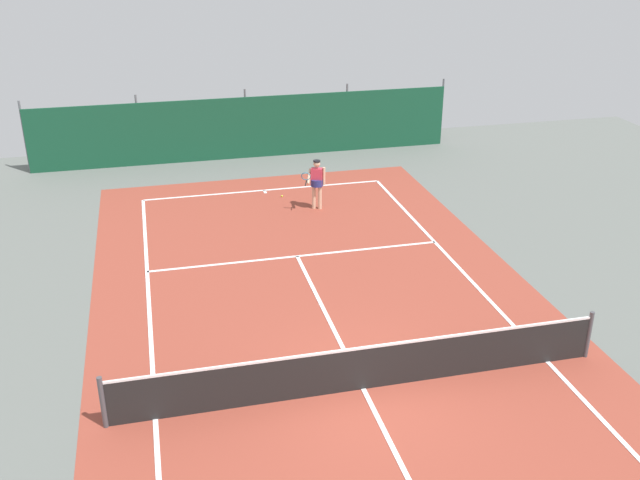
# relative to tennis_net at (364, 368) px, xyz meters

# --- Properties ---
(ground_plane) EXTENTS (36.00, 36.00, 0.00)m
(ground_plane) POSITION_rel_tennis_net_xyz_m (0.00, 0.00, -0.51)
(ground_plane) COLOR slate
(court_surface) EXTENTS (11.02, 26.60, 0.01)m
(court_surface) POSITION_rel_tennis_net_xyz_m (0.00, 0.00, -0.51)
(court_surface) COLOR brown
(court_surface) RESTS_ON ground
(tennis_net) EXTENTS (10.12, 0.10, 1.10)m
(tennis_net) POSITION_rel_tennis_net_xyz_m (0.00, 0.00, 0.00)
(tennis_net) COLOR black
(tennis_net) RESTS_ON ground
(back_fence) EXTENTS (16.30, 0.98, 2.70)m
(back_fence) POSITION_rel_tennis_net_xyz_m (-0.00, 16.27, 0.16)
(back_fence) COLOR #14472D
(back_fence) RESTS_ON ground
(tennis_player) EXTENTS (0.84, 0.65, 1.64)m
(tennis_player) POSITION_rel_tennis_net_xyz_m (1.37, 9.81, 0.45)
(tennis_player) COLOR #D8AD8C
(tennis_player) RESTS_ON ground
(tennis_ball_near_player) EXTENTS (0.07, 0.07, 0.07)m
(tennis_ball_near_player) POSITION_rel_tennis_net_xyz_m (0.48, 11.13, -0.48)
(tennis_ball_near_player) COLOR #CCDB33
(tennis_ball_near_player) RESTS_ON ground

